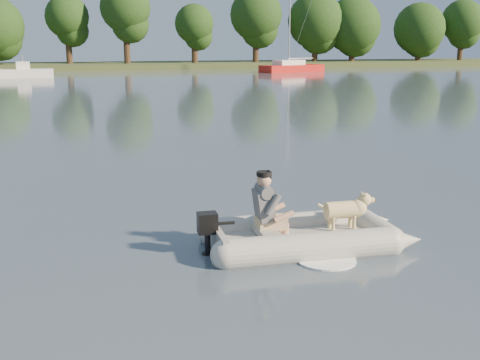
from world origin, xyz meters
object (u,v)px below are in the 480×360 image
object	(u,v)px
dinghy	(307,212)
motorboat	(25,67)
man	(265,203)
dog	(342,213)
sailboat	(292,68)

from	to	relation	value
dinghy	motorboat	world-z (taller)	motorboat
man	dog	distance (m)	1.25
dinghy	motorboat	distance (m)	46.81
dinghy	man	size ratio (longest dim) A/B	4.19
motorboat	sailboat	world-z (taller)	sailboat
dog	dinghy	bearing A→B (deg)	-175.43
dog	sailboat	xyz separation A→B (m)	(17.36, 49.50, -0.05)
man	motorboat	size ratio (longest dim) A/B	0.21
dog	sailboat	distance (m)	52.46
motorboat	sailboat	xyz separation A→B (m)	(25.02, 3.25, -0.47)
sailboat	dinghy	bearing A→B (deg)	-130.66
dinghy	sailboat	world-z (taller)	sailboat
man	dog	xyz separation A→B (m)	(1.23, -0.05, -0.24)
man	sailboat	world-z (taller)	sailboat
man	dog	world-z (taller)	man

